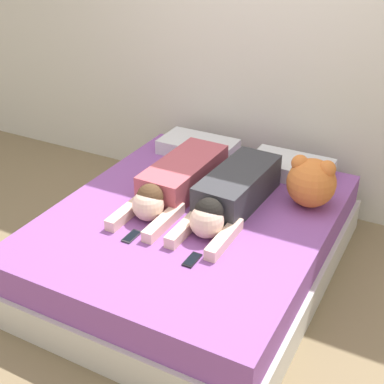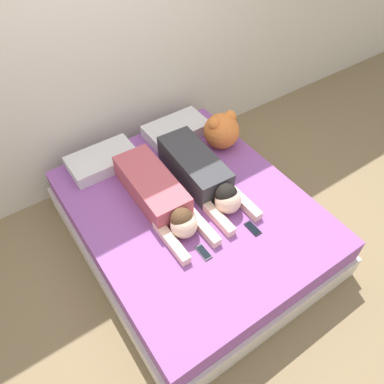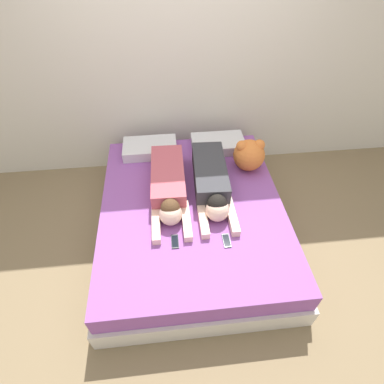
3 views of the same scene
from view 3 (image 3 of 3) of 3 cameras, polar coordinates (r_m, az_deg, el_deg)
The scene contains 10 objects.
ground_plane at distance 3.11m, azimuth 0.00°, elevation -7.63°, with size 12.00×12.00×0.00m, color #7F6B4C.
wall_back at distance 3.27m, azimuth -2.39°, elevation 24.16°, with size 12.00×0.06×2.60m.
bed at distance 2.94m, azimuth 0.00°, elevation -5.10°, with size 1.73×2.08×0.44m.
pillow_head_left at distance 3.33m, azimuth -7.98°, elevation 8.27°, with size 0.58×0.34×0.11m.
pillow_head_right at distance 3.38m, azimuth 4.96°, elevation 9.13°, with size 0.58×0.34×0.11m.
person_left at distance 2.79m, azimuth -4.47°, elevation 1.12°, with size 0.33×1.07×0.23m.
person_right at distance 2.81m, azimuth 3.75°, elevation 1.78°, with size 0.33×1.04×0.24m.
cell_phone_left at distance 2.50m, azimuth -3.27°, elevation -9.39°, with size 0.06×0.14×0.01m.
cell_phone_right at distance 2.52m, azimuth 6.59°, elevation -9.19°, with size 0.06×0.14×0.01m.
plush_toy at distance 3.09m, azimuth 10.81°, elevation 7.04°, with size 0.32×0.32×0.33m.
Camera 3 is at (-0.20, -1.86, 2.49)m, focal length 28.00 mm.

